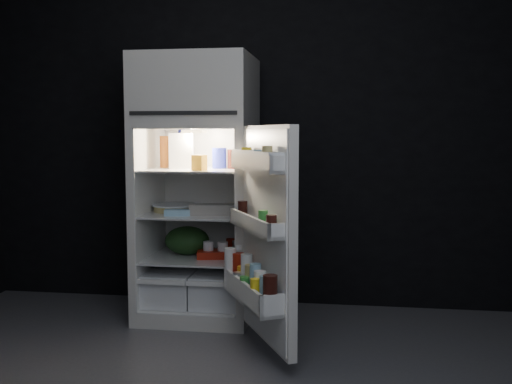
% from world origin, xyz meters
% --- Properties ---
extents(wall_back, '(4.00, 0.00, 2.70)m').
position_xyz_m(wall_back, '(0.00, 1.70, 1.35)').
color(wall_back, black).
rests_on(wall_back, ground).
extents(refrigerator, '(0.76, 0.71, 1.78)m').
position_xyz_m(refrigerator, '(-0.30, 1.32, 0.96)').
color(refrigerator, silver).
rests_on(refrigerator, ground).
extents(fridge_door, '(0.50, 0.73, 1.22)m').
position_xyz_m(fridge_door, '(0.24, 0.61, 0.68)').
color(fridge_door, silver).
rests_on(fridge_door, ground).
extents(milk_jug, '(0.18, 0.18, 0.24)m').
position_xyz_m(milk_jug, '(-0.41, 1.29, 1.15)').
color(milk_jug, white).
rests_on(milk_jug, refrigerator).
extents(mayo_jar, '(0.13, 0.13, 0.14)m').
position_xyz_m(mayo_jar, '(-0.15, 1.32, 1.10)').
color(mayo_jar, '#1F2AA9').
rests_on(mayo_jar, refrigerator).
extents(jam_jar, '(0.13, 0.13, 0.13)m').
position_xyz_m(jam_jar, '(-0.05, 1.32, 1.09)').
color(jam_jar, black).
rests_on(jam_jar, refrigerator).
extents(amber_bottle, '(0.09, 0.09, 0.22)m').
position_xyz_m(amber_bottle, '(-0.54, 1.35, 1.14)').
color(amber_bottle, '#C96520').
rests_on(amber_bottle, refrigerator).
extents(small_carton, '(0.10, 0.09, 0.10)m').
position_xyz_m(small_carton, '(-0.24, 1.09, 1.08)').
color(small_carton, orange).
rests_on(small_carton, refrigerator).
extents(egg_carton, '(0.33, 0.16, 0.07)m').
position_xyz_m(egg_carton, '(-0.16, 1.18, 0.76)').
color(egg_carton, gray).
rests_on(egg_carton, refrigerator).
extents(pie, '(0.38, 0.38, 0.04)m').
position_xyz_m(pie, '(-0.47, 1.31, 0.75)').
color(pie, tan).
rests_on(pie, refrigerator).
extents(flat_package, '(0.18, 0.11, 0.04)m').
position_xyz_m(flat_package, '(-0.39, 1.11, 0.75)').
color(flat_package, '#86B4CF').
rests_on(flat_package, refrigerator).
extents(wrapped_pkg, '(0.12, 0.10, 0.05)m').
position_xyz_m(wrapped_pkg, '(-0.06, 1.43, 0.75)').
color(wrapped_pkg, beige).
rests_on(wrapped_pkg, refrigerator).
extents(produce_bag, '(0.39, 0.37, 0.20)m').
position_xyz_m(produce_bag, '(-0.38, 1.31, 0.52)').
color(produce_bag, '#193815').
rests_on(produce_bag, refrigerator).
extents(yogurt_tray, '(0.29, 0.19, 0.05)m').
position_xyz_m(yogurt_tray, '(-0.15, 1.23, 0.45)').
color(yogurt_tray, '#9D1D0D').
rests_on(yogurt_tray, refrigerator).
extents(small_can_red, '(0.07, 0.07, 0.09)m').
position_xyz_m(small_can_red, '(-0.11, 1.47, 0.47)').
color(small_can_red, '#9D1D0D').
rests_on(small_can_red, refrigerator).
extents(small_can_silver, '(0.08, 0.08, 0.09)m').
position_xyz_m(small_can_silver, '(-0.05, 1.38, 0.47)').
color(small_can_silver, silver).
rests_on(small_can_silver, refrigerator).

